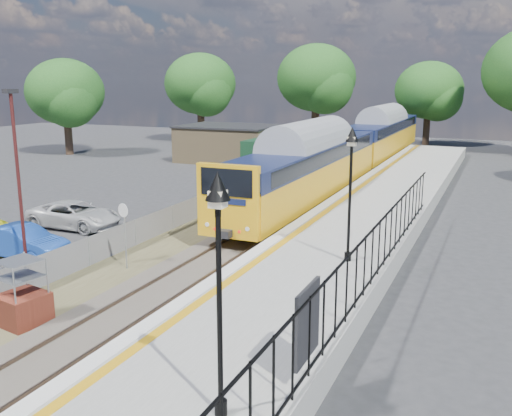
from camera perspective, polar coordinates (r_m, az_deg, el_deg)
The scene contains 16 objects.
ground at distance 17.40m, azimuth -13.90°, elevation -11.41°, with size 120.00×120.00×0.00m, color #2D2D30.
track_bed at distance 25.41m, azimuth -1.49°, elevation -3.05°, with size 5.90×80.00×0.29m.
platform at distance 22.24m, azimuth 7.65°, elevation -4.52°, with size 5.00×70.00×0.90m, color gray.
platform_edge at distance 22.73m, azimuth 2.68°, elevation -2.84°, with size 0.90×70.00×0.01m.
victorian_lamp_south at distance 9.92m, azimuth -3.78°, elevation -3.17°, with size 0.44×0.44×4.60m.
victorian_lamp_north at distance 19.22m, azimuth 9.49°, elevation 4.46°, with size 0.44×0.44×4.60m.
palisade_fence at distance 15.94m, azimuth 10.18°, elevation -6.41°, with size 0.12×26.00×2.00m.
wire_fence at distance 28.96m, azimuth -6.24°, elevation -0.11°, with size 0.06×52.00×1.20m.
outbuilding at distance 48.69m, azimuth -1.92°, elevation 6.29°, with size 10.80×10.10×3.12m.
tree_line at distance 55.12m, azimuth 15.02°, elevation 11.93°, with size 56.80×43.80×11.88m.
train at distance 41.75m, azimuth 9.75°, elevation 6.16°, with size 2.82×40.83×3.51m.
brick_plinth at distance 17.96m, azimuth -22.39°, elevation -7.94°, with size 1.45×1.45×2.00m.
speed_sign at distance 21.62m, azimuth -13.04°, elevation -1.73°, with size 0.51×0.16×2.57m.
carpark_lamp at distance 21.55m, azimuth -22.71°, elevation 3.29°, with size 0.25×0.50×6.69m.
car_blue at distance 24.64m, azimuth -22.35°, elevation -3.16°, with size 1.40×4.02×1.33m, color #1C47A8.
car_white at distance 28.76m, azimuth -17.69°, elevation -0.65°, with size 2.13×4.62×1.28m, color silver.
Camera 1 is at (9.91, -12.46, 7.02)m, focal length 40.00 mm.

